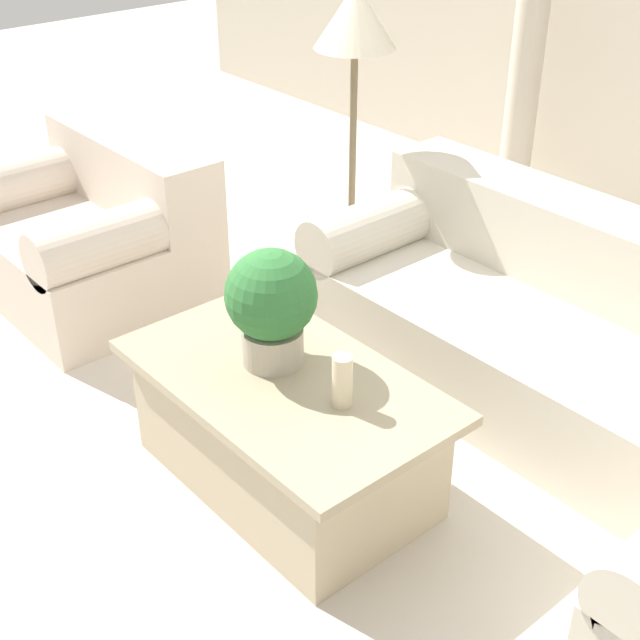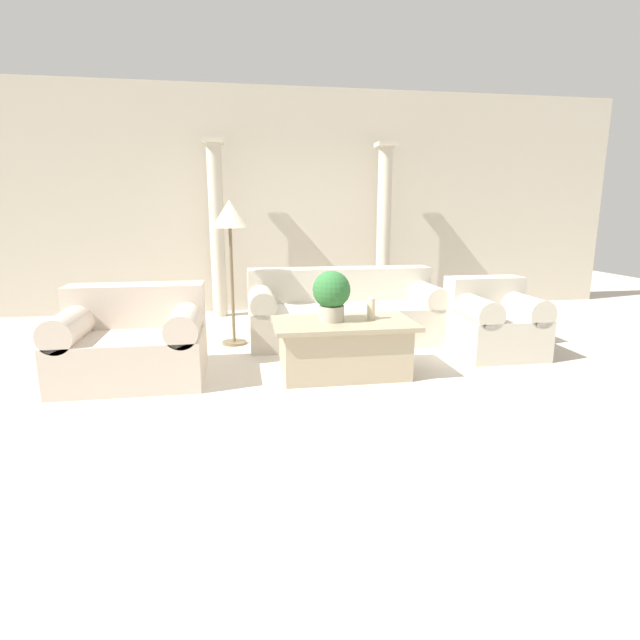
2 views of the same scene
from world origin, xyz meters
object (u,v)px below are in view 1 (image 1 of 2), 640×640
at_px(loveseat, 96,231).
at_px(coffee_table, 285,429).
at_px(potted_plant, 271,303).
at_px(floor_lamp, 355,36).
at_px(sofa_long, 550,326).

relative_size(loveseat, coffee_table, 0.97).
height_order(potted_plant, floor_lamp, floor_lamp).
distance_m(coffee_table, potted_plant, 0.51).
bearing_deg(coffee_table, loveseat, 173.26).
bearing_deg(floor_lamp, coffee_table, -51.27).
relative_size(sofa_long, loveseat, 1.78).
bearing_deg(sofa_long, potted_plant, -106.86).
xyz_separation_m(sofa_long, coffee_table, (-0.27, -1.27, -0.08)).
height_order(sofa_long, potted_plant, potted_plant).
bearing_deg(loveseat, potted_plant, -6.10).
bearing_deg(floor_lamp, sofa_long, 1.11).
distance_m(coffee_table, floor_lamp, 1.93).
distance_m(potted_plant, floor_lamp, 1.62).
bearing_deg(loveseat, coffee_table, -6.74).
distance_m(loveseat, potted_plant, 1.82).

